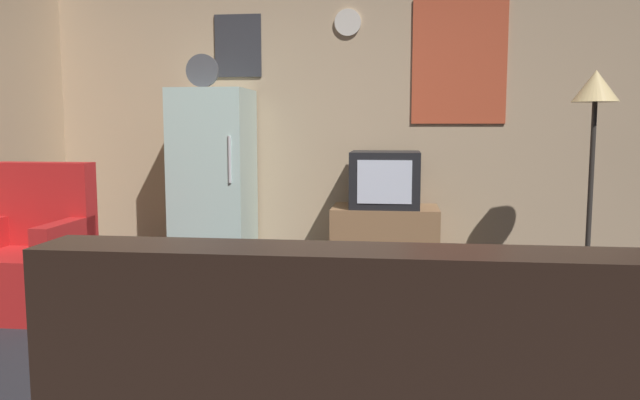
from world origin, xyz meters
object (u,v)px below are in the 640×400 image
(standing_lamp, at_px, (595,104))
(remote_control, at_px, (256,268))
(crt_tv, at_px, (385,179))
(mug_ceramic_white, at_px, (211,273))
(book_stack, at_px, (464,271))
(mug_ceramic_tan, at_px, (237,265))
(fridge, at_px, (214,181))
(wine_glass, at_px, (220,256))
(coffee_table, at_px, (229,315))
(armchair, at_px, (30,259))
(tv_stand, at_px, (385,242))

(standing_lamp, xyz_separation_m, remote_control, (-2.12, -1.32, -0.93))
(crt_tv, bearing_deg, mug_ceramic_white, -113.14)
(remote_control, bearing_deg, crt_tv, 60.42)
(crt_tv, bearing_deg, book_stack, -6.98)
(mug_ceramic_tan, bearing_deg, crt_tv, 66.90)
(fridge, bearing_deg, remote_control, -66.49)
(wine_glass, bearing_deg, coffee_table, -59.68)
(mug_ceramic_tan, height_order, armchair, armchair)
(book_stack, bearing_deg, fridge, 177.67)
(mug_ceramic_tan, bearing_deg, standing_lamp, 32.25)
(armchair, bearing_deg, mug_ceramic_tan, -19.97)
(crt_tv, distance_m, standing_lamp, 1.61)
(wine_glass, relative_size, book_stack, 0.72)
(wine_glass, distance_m, mug_ceramic_tan, 0.14)
(mug_ceramic_white, bearing_deg, wine_glass, 96.06)
(fridge, distance_m, wine_glass, 1.80)
(tv_stand, distance_m, crt_tv, 0.50)
(tv_stand, relative_size, coffee_table, 1.17)
(book_stack, bearing_deg, wine_glass, -132.73)
(crt_tv, relative_size, mug_ceramic_white, 6.00)
(crt_tv, distance_m, book_stack, 0.95)
(standing_lamp, relative_size, remote_control, 10.60)
(crt_tv, xyz_separation_m, remote_control, (-0.66, -1.69, -0.35))
(mug_ceramic_tan, bearing_deg, book_stack, 50.80)
(coffee_table, distance_m, book_stack, 2.25)
(standing_lamp, bearing_deg, remote_control, -148.08)
(coffee_table, xyz_separation_m, armchair, (-1.51, 0.63, 0.13))
(coffee_table, relative_size, mug_ceramic_white, 8.00)
(tv_stand, height_order, coffee_table, tv_stand)
(mug_ceramic_tan, xyz_separation_m, book_stack, (1.37, 1.68, -0.39))
(fridge, distance_m, tv_stand, 1.48)
(wine_glass, relative_size, armchair, 0.16)
(tv_stand, relative_size, standing_lamp, 0.53)
(standing_lamp, bearing_deg, wine_glass, -150.39)
(wine_glass, distance_m, book_stack, 2.24)
(wine_glass, xyz_separation_m, mug_ceramic_white, (0.03, -0.27, -0.03))
(coffee_table, bearing_deg, standing_lamp, 33.21)
(remote_control, bearing_deg, armchair, 155.20)
(standing_lamp, xyz_separation_m, wine_glass, (-2.32, -1.32, -0.86))
(coffee_table, bearing_deg, tv_stand, 66.80)
(fridge, xyz_separation_m, book_stack, (2.02, -0.08, -0.68))
(fridge, relative_size, wine_glass, 11.80)
(fridge, relative_size, coffee_table, 2.46)
(standing_lamp, bearing_deg, fridge, 172.49)
(fridge, relative_size, crt_tv, 3.28)
(standing_lamp, relative_size, book_stack, 7.66)
(crt_tv, distance_m, coffee_table, 2.07)
(coffee_table, distance_m, remote_control, 0.29)
(mug_ceramic_tan, xyz_separation_m, remote_control, (0.09, 0.07, -0.03))
(mug_ceramic_white, height_order, book_stack, mug_ceramic_white)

